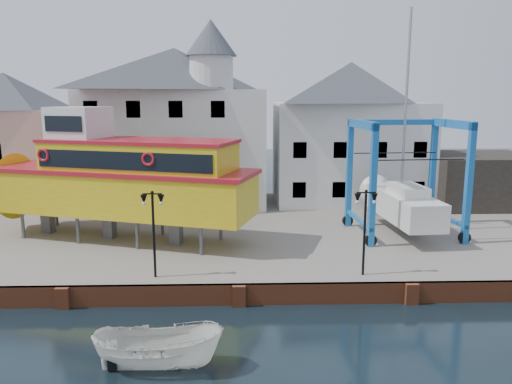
{
  "coord_description": "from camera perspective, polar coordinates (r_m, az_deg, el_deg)",
  "views": [
    {
      "loc": [
        0.1,
        -21.6,
        9.47
      ],
      "look_at": [
        1.0,
        7.0,
        4.0
      ],
      "focal_mm": 35.0,
      "sensor_mm": 36.0,
      "label": 1
    }
  ],
  "objects": [
    {
      "name": "ground",
      "position": [
        23.59,
        -1.94,
        -12.86
      ],
      "size": [
        140.0,
        140.0,
        0.0
      ],
      "primitive_type": "plane",
      "color": "black",
      "rests_on": "ground"
    },
    {
      "name": "hardstanding",
      "position": [
        33.81,
        -1.91,
        -4.57
      ],
      "size": [
        44.0,
        22.0,
        1.0
      ],
      "primitive_type": "cube",
      "color": "slate",
      "rests_on": "ground"
    },
    {
      "name": "quay_wall",
      "position": [
        23.49,
        -1.95,
        -11.64
      ],
      "size": [
        44.0,
        0.47,
        1.0
      ],
      "color": "brown",
      "rests_on": "ground"
    },
    {
      "name": "building_pink",
      "position": [
        43.67,
        -26.41,
        5.34
      ],
      "size": [
        8.0,
        7.0,
        10.3
      ],
      "color": "tan",
      "rests_on": "hardstanding"
    },
    {
      "name": "building_white_main",
      "position": [
        40.36,
        -8.95,
        7.67
      ],
      "size": [
        14.0,
        8.3,
        14.0
      ],
      "color": "silver",
      "rests_on": "hardstanding"
    },
    {
      "name": "building_white_right",
      "position": [
        41.66,
        10.61,
        6.69
      ],
      "size": [
        12.0,
        8.0,
        11.2
      ],
      "color": "silver",
      "rests_on": "hardstanding"
    },
    {
      "name": "shed_dark",
      "position": [
        43.46,
        24.01,
        1.32
      ],
      "size": [
        8.0,
        7.0,
        4.0
      ],
      "primitive_type": "cube",
      "color": "black",
      "rests_on": "hardstanding"
    },
    {
      "name": "lamp_post_left",
      "position": [
        23.77,
        -11.7,
        -2.28
      ],
      "size": [
        1.12,
        0.32,
        4.2
      ],
      "color": "black",
      "rests_on": "hardstanding"
    },
    {
      "name": "lamp_post_right",
      "position": [
        24.14,
        12.4,
        -2.11
      ],
      "size": [
        1.12,
        0.32,
        4.2
      ],
      "color": "black",
      "rests_on": "hardstanding"
    },
    {
      "name": "tour_boat",
      "position": [
        31.07,
        -16.64,
        1.58
      ],
      "size": [
        18.56,
        9.7,
        7.89
      ],
      "rotation": [
        0.0,
        0.0,
        -0.31
      ],
      "color": "#59595E",
      "rests_on": "hardstanding"
    },
    {
      "name": "travel_lift",
      "position": [
        32.94,
        16.01,
        -0.43
      ],
      "size": [
        6.71,
        9.18,
        13.66
      ],
      "rotation": [
        0.0,
        0.0,
        0.07
      ],
      "color": "#135B9E",
      "rests_on": "hardstanding"
    },
    {
      "name": "motorboat_a",
      "position": [
        19.01,
        -11.03,
        -19.27
      ],
      "size": [
        4.65,
        1.82,
        1.78
      ],
      "primitive_type": "imported",
      "rotation": [
        0.0,
        0.0,
        1.55
      ],
      "color": "silver",
      "rests_on": "ground"
    }
  ]
}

